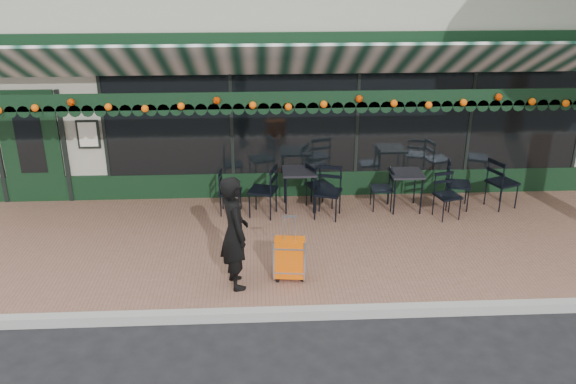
{
  "coord_description": "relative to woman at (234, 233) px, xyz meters",
  "views": [
    {
      "loc": [
        -0.51,
        -7.24,
        4.86
      ],
      "look_at": [
        -0.05,
        1.6,
        1.21
      ],
      "focal_mm": 38.0,
      "sensor_mm": 36.0,
      "label": 1
    }
  ],
  "objects": [
    {
      "name": "chair_a_left",
      "position": [
        2.67,
        2.66,
        -0.45
      ],
      "size": [
        0.41,
        0.41,
        0.8
      ],
      "primitive_type": null,
      "rotation": [
        0.0,
        0.0,
        -1.58
      ],
      "color": "black",
      "rests_on": "sidewalk"
    },
    {
      "name": "chair_b_right",
      "position": [
        1.51,
        2.76,
        -0.41
      ],
      "size": [
        0.58,
        0.58,
        0.88
      ],
      "primitive_type": null,
      "rotation": [
        0.0,
        0.0,
        1.99
      ],
      "color": "black",
      "rests_on": "sidewalk"
    },
    {
      "name": "chair_a_extra",
      "position": [
        4.97,
        2.62,
        -0.37
      ],
      "size": [
        0.63,
        0.63,
        0.97
      ],
      "primitive_type": null,
      "rotation": [
        0.0,
        0.0,
        1.96
      ],
      "color": "black",
      "rests_on": "sidewalk"
    },
    {
      "name": "curb",
      "position": [
        0.87,
        -0.7,
        -0.93
      ],
      "size": [
        18.0,
        0.16,
        0.15
      ],
      "primitive_type": "cube",
      "color": "#9E9E99",
      "rests_on": "ground"
    },
    {
      "name": "chair_a_right",
      "position": [
        4.11,
        2.63,
        -0.39
      ],
      "size": [
        0.56,
        0.56,
        0.92
      ],
      "primitive_type": null,
      "rotation": [
        0.0,
        0.0,
        1.34
      ],
      "color": "black",
      "rests_on": "sidewalk"
    },
    {
      "name": "suitcase",
      "position": [
        0.8,
        0.12,
        -0.51
      ],
      "size": [
        0.48,
        0.3,
        1.03
      ],
      "rotation": [
        0.0,
        0.0,
        -0.11
      ],
      "color": "#F15A07",
      "rests_on": "sidewalk"
    },
    {
      "name": "cafe_table_b",
      "position": [
        1.12,
        2.74,
        -0.16
      ],
      "size": [
        0.62,
        0.62,
        0.77
      ],
      "color": "black",
      "rests_on": "sidewalk"
    },
    {
      "name": "restaurant_building",
      "position": [
        0.87,
        7.22,
        1.27
      ],
      "size": [
        12.0,
        9.6,
        4.5
      ],
      "color": "#A7A591",
      "rests_on": "ground"
    },
    {
      "name": "chair_a_front",
      "position": [
        3.79,
        2.18,
        -0.43
      ],
      "size": [
        0.52,
        0.52,
        0.84
      ],
      "primitive_type": null,
      "rotation": [
        0.0,
        0.0,
        0.27
      ],
      "color": "black",
      "rests_on": "sidewalk"
    },
    {
      "name": "chair_solo",
      "position": [
        -0.17,
        2.59,
        -0.44
      ],
      "size": [
        0.44,
        0.44,
        0.83
      ],
      "primitive_type": null,
      "rotation": [
        0.0,
        0.0,
        1.51
      ],
      "color": "black",
      "rests_on": "sidewalk"
    },
    {
      "name": "chair_b_left",
      "position": [
        0.43,
        2.46,
        -0.37
      ],
      "size": [
        0.61,
        0.61,
        0.97
      ],
      "primitive_type": null,
      "rotation": [
        0.0,
        0.0,
        -1.87
      ],
      "color": "black",
      "rests_on": "sidewalk"
    },
    {
      "name": "ground",
      "position": [
        0.87,
        -0.62,
        -1.0
      ],
      "size": [
        80.0,
        80.0,
        0.0
      ],
      "primitive_type": "plane",
      "color": "black",
      "rests_on": "ground"
    },
    {
      "name": "woman",
      "position": [
        0.0,
        0.0,
        0.0
      ],
      "size": [
        0.58,
        0.72,
        1.71
      ],
      "primitive_type": "imported",
      "rotation": [
        0.0,
        0.0,
        1.88
      ],
      "color": "black",
      "rests_on": "sidewalk"
    },
    {
      "name": "cafe_table_a",
      "position": [
        3.1,
        2.61,
        -0.19
      ],
      "size": [
        0.6,
        0.6,
        0.74
      ],
      "color": "black",
      "rests_on": "sidewalk"
    },
    {
      "name": "sidewalk",
      "position": [
        0.87,
        1.38,
        -0.93
      ],
      "size": [
        18.0,
        4.0,
        0.15
      ],
      "primitive_type": "cube",
      "color": "brown",
      "rests_on": "ground"
    },
    {
      "name": "chair_b_front",
      "position": [
        1.61,
        2.32,
        -0.38
      ],
      "size": [
        0.6,
        0.6,
        0.95
      ],
      "primitive_type": null,
      "rotation": [
        0.0,
        0.0,
        -0.31
      ],
      "color": "black",
      "rests_on": "sidewalk"
    }
  ]
}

